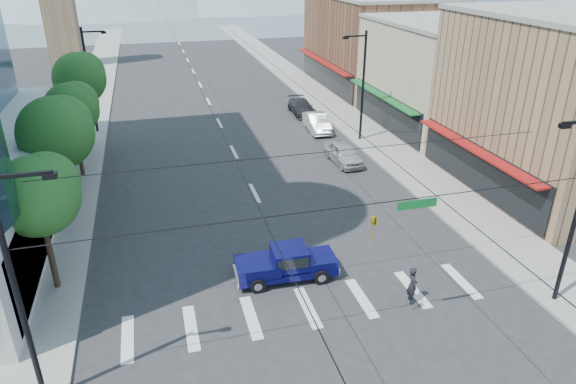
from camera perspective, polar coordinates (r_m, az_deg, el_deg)
name	(u,v)px	position (r m, az deg, el deg)	size (l,w,h in m)	color
ground	(323,328)	(22.57, 3.89, -14.86)	(160.00, 160.00, 0.00)	#28282B
sidewalk_left	(92,104)	(58.38, -20.99, 9.14)	(4.00, 120.00, 0.15)	gray
sidewalk_right	(310,89)	(60.79, 2.41, 11.35)	(4.00, 120.00, 0.15)	gray
shop_near	(570,106)	(38.02, 28.83, 8.34)	(12.00, 14.00, 11.00)	#8C6B4C
shop_mid	(450,76)	(48.94, 17.57, 12.18)	(12.00, 14.00, 9.00)	tan
shop_far	(376,43)	(62.69, 9.77, 16.03)	(12.00, 18.00, 10.00)	brown
tree_near	(40,192)	(24.81, -25.82, -0.03)	(3.65, 3.64, 6.71)	black
tree_midnear	(58,130)	(31.09, -24.16, 6.26)	(4.09, 4.09, 7.52)	black
tree_midfar	(73,107)	(37.92, -22.75, 8.66)	(3.65, 3.64, 6.71)	black
tree_far	(81,77)	(44.55, -22.01, 11.80)	(4.09, 4.09, 7.52)	black
signal_rig	(340,245)	(19.17, 5.81, -5.90)	(21.80, 0.20, 9.00)	black
lamp_pole_nw	(90,77)	(47.46, -21.10, 11.86)	(2.00, 0.25, 9.00)	black
lamp_pole_ne	(362,82)	(42.80, 8.19, 11.96)	(2.00, 0.25, 9.00)	black
pickup_truck	(286,263)	(24.99, -0.28, -7.88)	(5.02, 2.08, 1.68)	#080840
pedestrian	(412,285)	(24.09, 13.64, -10.00)	(0.66, 0.43, 1.82)	black
parked_car_near	(344,153)	(38.93, 6.19, 4.28)	(1.77, 4.41, 1.50)	silver
parked_car_mid	(317,123)	(46.01, 3.23, 7.71)	(1.63, 4.69, 1.54)	silver
parked_car_far	(302,107)	(51.05, 1.52, 9.40)	(1.96, 4.81, 1.40)	#292A2C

